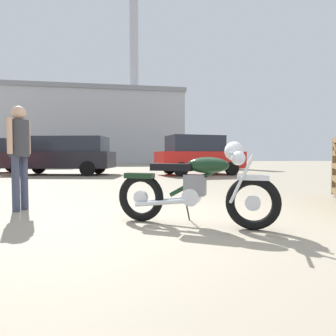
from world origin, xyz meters
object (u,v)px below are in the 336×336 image
Objects in this scene: vintage_motorcycle at (198,186)px; red_hatchback_near at (198,155)px; blue_hatchback_right at (64,154)px; dark_sedan_left at (206,155)px; pale_sedan_back at (56,156)px; bystander at (19,147)px.

red_hatchback_near is at bearing 102.55° from vintage_motorcycle.
dark_sedan_left reaches higher than blue_hatchback_right.
pale_sedan_back is (-5.94, 17.94, 0.34)m from vintage_motorcycle.
red_hatchback_near reaches higher than blue_hatchback_right.
pale_sedan_back is (-10.16, 2.87, -0.08)m from dark_sedan_left.
dark_sedan_left is (6.80, 13.74, -0.10)m from bystander.
pale_sedan_back is (-2.13, 7.65, -0.10)m from blue_hatchback_right.
pale_sedan_back is (-3.36, 16.61, -0.18)m from bystander.
red_hatchback_near is at bearing -43.31° from pale_sedan_back.
bystander is 0.34× the size of blue_hatchback_right.
blue_hatchback_right is at bearing -71.63° from pale_sedan_back.
pale_sedan_back is at bearing 124.29° from red_hatchback_near.
bystander is at bearing -75.74° from pale_sedan_back.
pale_sedan_back is (-8.23, 8.57, -0.08)m from red_hatchback_near.
red_hatchback_near is at bearing -112.51° from dark_sedan_left.
blue_hatchback_right is 7.95m from pale_sedan_back.
blue_hatchback_right is at bearing -153.05° from dark_sedan_left.
red_hatchback_near is (4.87, 8.04, -0.10)m from bystander.
bystander reaches higher than vintage_motorcycle.
vintage_motorcycle is 2.95m from bystander.
vintage_motorcycle is 9.66m from red_hatchback_near.
red_hatchback_near is 6.01m from dark_sedan_left.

